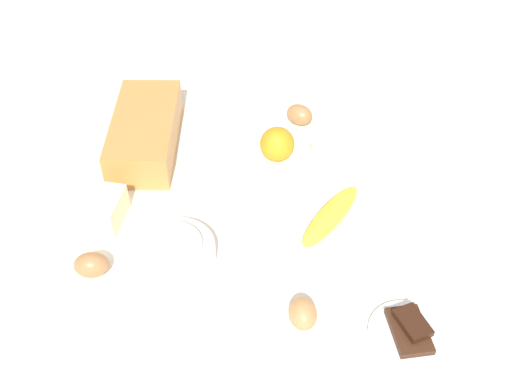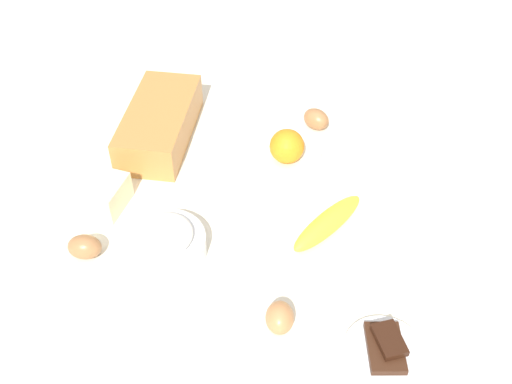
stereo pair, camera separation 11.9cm
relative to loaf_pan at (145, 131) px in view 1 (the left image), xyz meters
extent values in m
cube|color=silver|center=(-0.16, -0.26, -0.05)|extent=(2.40, 2.40, 0.02)
cube|color=#B77A3D|center=(0.00, 0.00, 0.00)|extent=(0.29, 0.16, 0.08)
cube|color=black|center=(0.00, 0.00, 0.00)|extent=(0.28, 0.15, 0.07)
cylinder|color=white|center=(-0.31, -0.13, -0.02)|extent=(0.15, 0.15, 0.04)
torus|color=white|center=(-0.31, -0.13, 0.00)|extent=(0.15, 0.15, 0.01)
ellipsoid|color=white|center=(-0.31, -0.13, 0.01)|extent=(0.11, 0.11, 0.04)
cylinder|color=white|center=(0.02, -0.43, -0.02)|extent=(0.15, 0.15, 0.04)
torus|color=white|center=(0.02, -0.43, 0.00)|extent=(0.15, 0.15, 0.01)
ellipsoid|color=white|center=(0.02, -0.43, 0.01)|extent=(0.11, 0.11, 0.04)
ellipsoid|color=yellow|center=(-0.18, -0.41, -0.02)|extent=(0.19, 0.13, 0.04)
sphere|color=orange|center=(0.00, -0.29, 0.00)|extent=(0.07, 0.07, 0.07)
cube|color=#F4EDB2|center=(-0.23, 0.02, -0.01)|extent=(0.09, 0.07, 0.06)
ellipsoid|color=#A16C41|center=(0.13, -0.33, -0.02)|extent=(0.07, 0.08, 0.05)
ellipsoid|color=#B37949|center=(-0.41, -0.37, -0.02)|extent=(0.07, 0.06, 0.05)
ellipsoid|color=#9B683F|center=(-0.36, 0.01, -0.02)|extent=(0.06, 0.07, 0.05)
cylinder|color=white|center=(-0.42, -0.54, -0.04)|extent=(0.13, 0.13, 0.01)
cube|color=#381E11|center=(-0.42, -0.54, -0.03)|extent=(0.10, 0.08, 0.01)
cube|color=black|center=(-0.41, -0.54, -0.01)|extent=(0.07, 0.07, 0.01)
camera|label=1|loc=(-1.01, -0.36, 0.82)|focal=43.25mm
camera|label=2|loc=(-0.99, -0.48, 0.82)|focal=43.25mm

